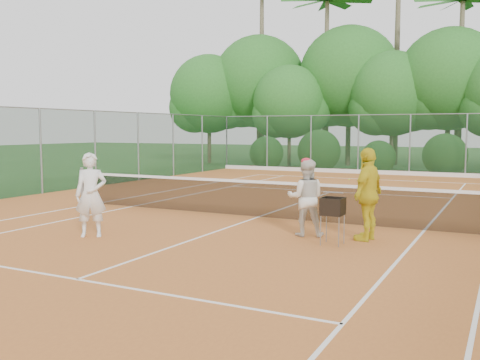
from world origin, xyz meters
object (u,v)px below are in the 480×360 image
player_center_grp (306,197)px  player_yellow (368,194)px  player_white (91,195)px  ball_hopper (333,207)px

player_center_grp → player_yellow: size_ratio=0.88×
player_white → player_center_grp: bearing=-5.2°
ball_hopper → player_yellow: bearing=67.9°
player_center_grp → ball_hopper: (0.77, -0.59, -0.08)m
player_white → ball_hopper: bearing=-15.2°
player_white → player_center_grp: player_white is taller
player_white → ball_hopper: (4.79, 1.55, -0.15)m
ball_hopper → player_center_grp: bearing=155.5°
player_center_grp → player_yellow: 1.30m
player_white → player_yellow: 5.77m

